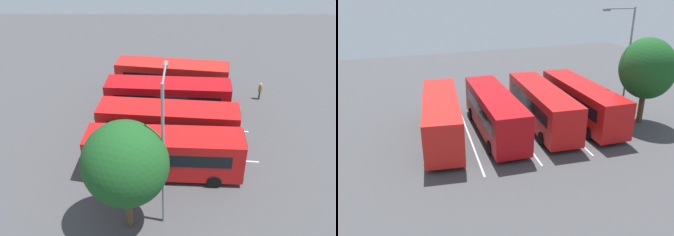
{
  "view_description": "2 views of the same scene",
  "coord_description": "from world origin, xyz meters",
  "views": [
    {
      "loc": [
        -0.32,
        -23.21,
        15.77
      ],
      "look_at": [
        -0.4,
        -1.34,
        1.74
      ],
      "focal_mm": 37.33,
      "sensor_mm": 36.0,
      "label": 1
    },
    {
      "loc": [
        -22.44,
        9.11,
        10.57
      ],
      "look_at": [
        -1.02,
        1.13,
        1.37
      ],
      "focal_mm": 36.24,
      "sensor_mm": 36.0,
      "label": 2
    }
  ],
  "objects": [
    {
      "name": "lane_stripe_outer_left",
      "position": [
        0.0,
        -3.71,
        0.0
      ],
      "size": [
        12.09,
        1.35,
        0.01
      ],
      "primitive_type": "cube",
      "rotation": [
        0.0,
        0.0,
        -0.1
      ],
      "color": "silver",
      "rests_on": "ground"
    },
    {
      "name": "depot_tree",
      "position": [
        -2.46,
        -9.81,
        4.42
      ],
      "size": [
        4.45,
        4.01,
        6.78
      ],
      "color": "#4C3823",
      "rests_on": "ground"
    },
    {
      "name": "pedestrian",
      "position": [
        7.98,
        4.6,
        0.94
      ],
      "size": [
        0.42,
        0.42,
        1.61
      ],
      "rotation": [
        0.0,
        0.0,
        2.74
      ],
      "color": "#232833",
      "rests_on": "ground"
    },
    {
      "name": "ground_plane",
      "position": [
        0.0,
        0.0,
        0.0
      ],
      "size": [
        62.84,
        62.84,
        0.0
      ],
      "primitive_type": "plane",
      "color": "#424244"
    },
    {
      "name": "bus_far_right",
      "position": [
        0.06,
        5.61,
        1.71
      ],
      "size": [
        10.31,
        3.9,
        3.11
      ],
      "rotation": [
        0.0,
        0.0,
        -0.15
      ],
      "color": "red",
      "rests_on": "ground"
    },
    {
      "name": "lane_stripe_inner_right",
      "position": [
        0.0,
        3.71,
        0.0
      ],
      "size": [
        12.09,
        1.35,
        0.01
      ],
      "primitive_type": "cube",
      "rotation": [
        0.0,
        0.0,
        -0.1
      ],
      "color": "silver",
      "rests_on": "ground"
    },
    {
      "name": "street_lamp",
      "position": [
        -0.56,
        -9.27,
        5.05
      ],
      "size": [
        0.34,
        2.83,
        8.81
      ],
      "rotation": [
        0.0,
        0.0,
        1.51
      ],
      "color": "gray",
      "rests_on": "ground"
    },
    {
      "name": "bus_far_left",
      "position": [
        -0.53,
        -5.48,
        1.71
      ],
      "size": [
        10.19,
        2.95,
        3.11
      ],
      "rotation": [
        0.0,
        0.0,
        -0.05
      ],
      "color": "red",
      "rests_on": "ground"
    },
    {
      "name": "lane_stripe_inner_left",
      "position": [
        0.0,
        0.0,
        0.0
      ],
      "size": [
        12.09,
        1.35,
        0.01
      ],
      "primitive_type": "cube",
      "rotation": [
        0.0,
        0.0,
        -0.1
      ],
      "color": "silver",
      "rests_on": "ground"
    },
    {
      "name": "bus_center_left",
      "position": [
        -0.29,
        -2.08,
        1.71
      ],
      "size": [
        10.26,
        3.36,
        3.11
      ],
      "rotation": [
        0.0,
        0.0,
        -0.1
      ],
      "color": "red",
      "rests_on": "ground"
    },
    {
      "name": "bus_center_right",
      "position": [
        -0.3,
        1.78,
        1.71
      ],
      "size": [
        10.21,
        3.09,
        3.11
      ],
      "rotation": [
        0.0,
        0.0,
        -0.07
      ],
      "color": "#B70C11",
      "rests_on": "ground"
    }
  ]
}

